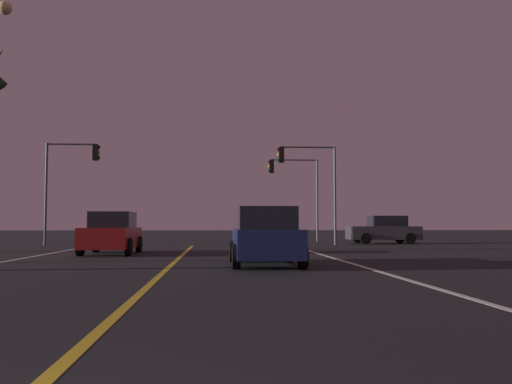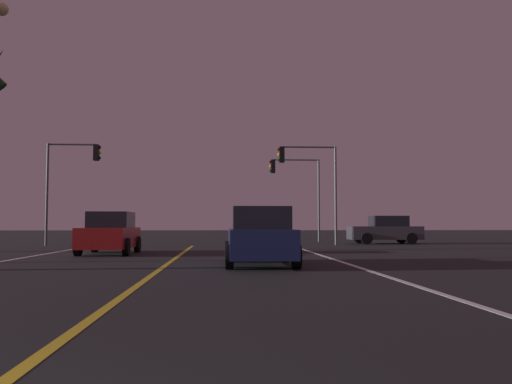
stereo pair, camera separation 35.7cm
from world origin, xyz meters
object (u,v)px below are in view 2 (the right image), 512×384
(car_crossing_side, at_px, (385,230))
(car_lead_same_lane, at_px, (260,237))
(street_lamp_right_near, at_px, (512,1))
(traffic_light_near_left, at_px, (72,170))
(traffic_light_far_right, at_px, (295,180))
(traffic_light_near_right, at_px, (308,171))
(car_oncoming, at_px, (110,234))

(car_crossing_side, relative_size, car_lead_same_lane, 1.00)
(street_lamp_right_near, bearing_deg, car_crossing_side, -101.03)
(traffic_light_near_left, distance_m, traffic_light_far_right, 14.38)
(car_lead_same_lane, xyz_separation_m, street_lamp_right_near, (4.38, -6.13, 4.61))
(traffic_light_near_right, bearing_deg, traffic_light_near_left, -0.00)
(traffic_light_near_right, height_order, traffic_light_near_left, traffic_light_near_left)
(car_oncoming, xyz_separation_m, traffic_light_near_right, (9.43, 8.43, 3.40))
(traffic_light_near_right, xyz_separation_m, traffic_light_near_left, (-13.30, 0.00, -0.00))
(car_oncoming, bearing_deg, traffic_light_near_right, 131.81)
(car_crossing_side, relative_size, car_oncoming, 1.00)
(car_oncoming, height_order, traffic_light_far_right, traffic_light_far_right)
(car_crossing_side, xyz_separation_m, car_oncoming, (-14.47, -10.29, 0.00))
(car_oncoming, xyz_separation_m, traffic_light_far_right, (9.42, 13.93, 3.34))
(traffic_light_near_right, bearing_deg, street_lamp_right_near, 91.61)
(car_crossing_side, xyz_separation_m, traffic_light_far_right, (-5.05, 3.64, 3.34))
(car_crossing_side, bearing_deg, street_lamp_right_near, 78.97)
(car_crossing_side, bearing_deg, traffic_light_far_right, -35.78)
(car_lead_same_lane, height_order, traffic_light_far_right, traffic_light_far_right)
(car_lead_same_lane, height_order, street_lamp_right_near, street_lamp_right_near)
(car_crossing_side, bearing_deg, car_lead_same_lane, 62.16)
(car_crossing_side, bearing_deg, traffic_light_near_right, 20.26)
(traffic_light_near_right, height_order, street_lamp_right_near, street_lamp_right_near)
(car_crossing_side, height_order, traffic_light_far_right, traffic_light_far_right)
(traffic_light_near_right, bearing_deg, car_lead_same_lane, 75.70)
(car_oncoming, xyz_separation_m, traffic_light_near_left, (-3.87, 8.43, 3.40))
(traffic_light_near_right, distance_m, traffic_light_far_right, 5.50)
(street_lamp_right_near, bearing_deg, traffic_light_far_right, -88.70)
(traffic_light_near_right, height_order, traffic_light_far_right, traffic_light_near_right)
(car_lead_same_lane, distance_m, traffic_light_far_right, 20.97)
(car_oncoming, xyz_separation_m, car_lead_same_lane, (5.64, -6.42, 0.00))
(car_oncoming, relative_size, traffic_light_far_right, 0.77)
(traffic_light_near_left, bearing_deg, car_crossing_side, 5.79)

